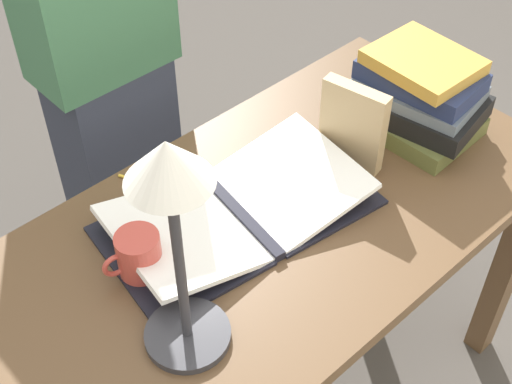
{
  "coord_description": "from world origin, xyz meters",
  "views": [
    {
      "loc": [
        0.72,
        0.72,
        1.84
      ],
      "look_at": [
        0.03,
        -0.02,
        0.84
      ],
      "focal_mm": 50.0,
      "sensor_mm": 36.0,
      "label": 1
    }
  ],
  "objects_px": {
    "open_book": "(239,210)",
    "pencil": "(149,185)",
    "book_stack_tall": "(417,96)",
    "coffee_mug": "(138,256)",
    "book_standing_upright": "(353,126)",
    "person_reader": "(103,59)",
    "reading_lamp": "(173,213)"
  },
  "relations": [
    {
      "from": "open_book",
      "to": "pencil",
      "type": "bearing_deg",
      "value": -60.47
    },
    {
      "from": "open_book",
      "to": "pencil",
      "type": "distance_m",
      "value": 0.22
    },
    {
      "from": "open_book",
      "to": "book_stack_tall",
      "type": "distance_m",
      "value": 0.51
    },
    {
      "from": "coffee_mug",
      "to": "book_standing_upright",
      "type": "bearing_deg",
      "value": 174.17
    },
    {
      "from": "open_book",
      "to": "pencil",
      "type": "xyz_separation_m",
      "value": [
        0.08,
        -0.2,
        -0.02
      ]
    },
    {
      "from": "coffee_mug",
      "to": "person_reader",
      "type": "bearing_deg",
      "value": -118.47
    },
    {
      "from": "book_standing_upright",
      "to": "coffee_mug",
      "type": "distance_m",
      "value": 0.54
    },
    {
      "from": "coffee_mug",
      "to": "person_reader",
      "type": "relative_size",
      "value": 0.07
    },
    {
      "from": "reading_lamp",
      "to": "person_reader",
      "type": "xyz_separation_m",
      "value": [
        -0.36,
        -0.79,
        -0.29
      ]
    },
    {
      "from": "book_stack_tall",
      "to": "reading_lamp",
      "type": "distance_m",
      "value": 0.8
    },
    {
      "from": "book_standing_upright",
      "to": "coffee_mug",
      "type": "height_order",
      "value": "book_standing_upright"
    },
    {
      "from": "book_standing_upright",
      "to": "pencil",
      "type": "bearing_deg",
      "value": -43.25
    },
    {
      "from": "book_stack_tall",
      "to": "person_reader",
      "type": "distance_m",
      "value": 0.8
    },
    {
      "from": "pencil",
      "to": "person_reader",
      "type": "bearing_deg",
      "value": -112.28
    },
    {
      "from": "open_book",
      "to": "book_standing_upright",
      "type": "bearing_deg",
      "value": -179.53
    },
    {
      "from": "book_stack_tall",
      "to": "pencil",
      "type": "height_order",
      "value": "book_stack_tall"
    },
    {
      "from": "book_standing_upright",
      "to": "reading_lamp",
      "type": "height_order",
      "value": "reading_lamp"
    },
    {
      "from": "person_reader",
      "to": "open_book",
      "type": "bearing_deg",
      "value": -98.6
    },
    {
      "from": "book_stack_tall",
      "to": "pencil",
      "type": "distance_m",
      "value": 0.64
    },
    {
      "from": "reading_lamp",
      "to": "book_standing_upright",
      "type": "bearing_deg",
      "value": -167.76
    },
    {
      "from": "book_standing_upright",
      "to": "open_book",
      "type": "bearing_deg",
      "value": -18.29
    },
    {
      "from": "book_stack_tall",
      "to": "coffee_mug",
      "type": "height_order",
      "value": "book_stack_tall"
    },
    {
      "from": "pencil",
      "to": "open_book",
      "type": "bearing_deg",
      "value": 111.89
    },
    {
      "from": "open_book",
      "to": "person_reader",
      "type": "height_order",
      "value": "person_reader"
    },
    {
      "from": "book_stack_tall",
      "to": "reading_lamp",
      "type": "bearing_deg",
      "value": 7.62
    },
    {
      "from": "book_stack_tall",
      "to": "pencil",
      "type": "bearing_deg",
      "value": -24.13
    },
    {
      "from": "open_book",
      "to": "book_stack_tall",
      "type": "relative_size",
      "value": 1.81
    },
    {
      "from": "pencil",
      "to": "person_reader",
      "type": "distance_m",
      "value": 0.47
    },
    {
      "from": "book_standing_upright",
      "to": "coffee_mug",
      "type": "bearing_deg",
      "value": -16.96
    },
    {
      "from": "book_standing_upright",
      "to": "reading_lamp",
      "type": "bearing_deg",
      "value": 1.12
    },
    {
      "from": "coffee_mug",
      "to": "book_stack_tall",
      "type": "bearing_deg",
      "value": 174.15
    },
    {
      "from": "reading_lamp",
      "to": "pencil",
      "type": "xyz_separation_m",
      "value": [
        -0.18,
        -0.36,
        -0.32
      ]
    }
  ]
}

